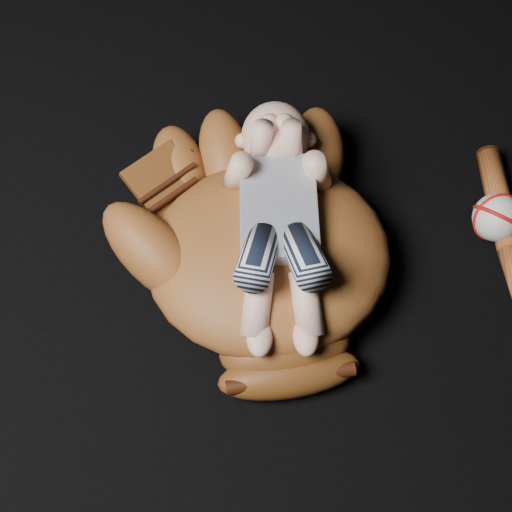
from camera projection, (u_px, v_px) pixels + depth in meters
name	position (u px, v px, depth m)	size (l,w,h in m)	color
baseball_glove	(268.00, 249.00, 1.14)	(0.45, 0.51, 0.16)	brown
newborn_baby	(280.00, 225.00, 1.09)	(0.18, 0.39, 0.16)	beige
baseball	(497.00, 217.00, 1.21)	(0.08, 0.08, 0.08)	white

